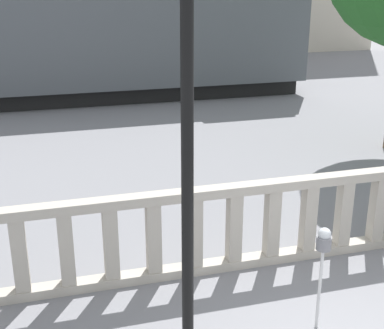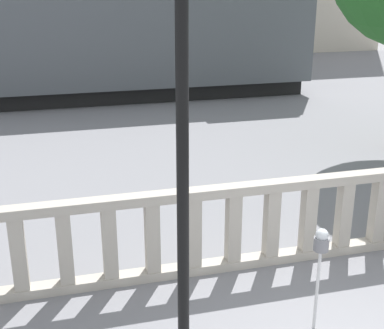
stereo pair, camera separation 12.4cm
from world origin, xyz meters
name	(u,v)px [view 1 (the left image)]	position (x,y,z in m)	size (l,w,h in m)	color
balustrade	(272,222)	(0.00, 2.66, 0.67)	(12.16, 0.24, 1.35)	#ADA599
lamppost	(187,109)	(-1.86, 0.72, 3.02)	(0.33, 0.33, 5.31)	black
parking_meter	(323,247)	(-0.10, 0.98, 1.14)	(0.18, 0.18, 1.40)	silver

